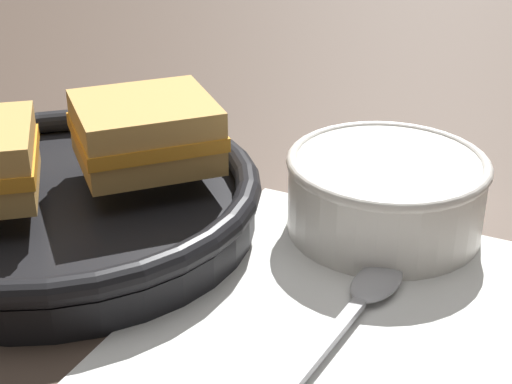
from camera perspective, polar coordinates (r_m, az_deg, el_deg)
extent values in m
plane|color=#47382D|center=(0.51, -0.76, -6.15)|extent=(4.00, 4.00, 0.00)
cube|color=white|center=(0.48, 5.77, -8.76)|extent=(0.29, 0.26, 0.00)
cylinder|color=silver|center=(0.55, 9.39, -0.31)|extent=(0.14, 0.14, 0.06)
cylinder|color=orange|center=(0.55, 9.50, 1.08)|extent=(0.12, 0.12, 0.01)
torus|color=silver|center=(0.54, 9.59, 2.13)|extent=(0.14, 0.14, 0.01)
cube|color=#9E9EA3|center=(0.44, 4.65, -11.45)|extent=(0.11, 0.02, 0.01)
ellipsoid|color=#9E9EA3|center=(0.50, 8.78, -6.45)|extent=(0.05, 0.03, 0.01)
cylinder|color=black|center=(0.57, -13.69, -1.60)|extent=(0.27, 0.27, 0.02)
torus|color=black|center=(0.56, -13.92, 0.28)|extent=(0.28, 0.28, 0.02)
cube|color=tan|center=(0.57, -7.95, 3.07)|extent=(0.13, 0.12, 0.02)
cube|color=orange|center=(0.56, -8.04, 4.37)|extent=(0.13, 0.13, 0.01)
cube|color=tan|center=(0.56, -8.13, 5.70)|extent=(0.13, 0.12, 0.02)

